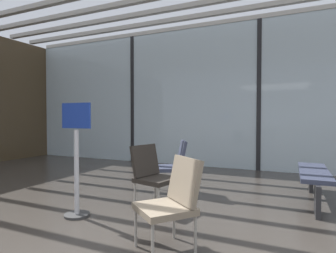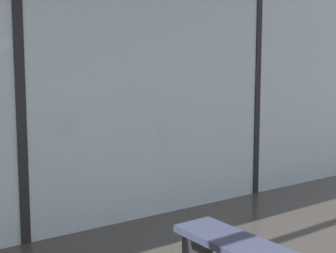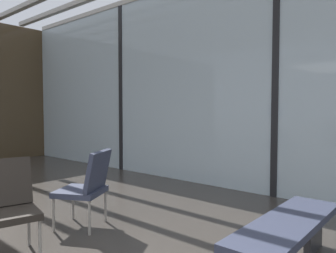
# 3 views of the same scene
# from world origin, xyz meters

# --- Properties ---
(glass_curtain_wall) EXTENTS (14.00, 0.08, 3.59)m
(glass_curtain_wall) POSITION_xyz_m (0.00, 5.20, 1.79)
(glass_curtain_wall) COLOR silver
(glass_curtain_wall) RESTS_ON ground
(window_mullion_0) EXTENTS (0.10, 0.12, 3.59)m
(window_mullion_0) POSITION_xyz_m (-3.50, 5.20, 1.79)
(window_mullion_0) COLOR black
(window_mullion_0) RESTS_ON ground
(window_mullion_1) EXTENTS (0.10, 0.12, 3.59)m
(window_mullion_1) POSITION_xyz_m (0.00, 5.20, 1.79)
(window_mullion_1) COLOR black
(window_mullion_1) RESTS_ON ground
(lounge_chair_0) EXTENTS (0.69, 0.67, 0.87)m
(lounge_chair_0) POSITION_xyz_m (-1.07, 2.55, 0.49)
(lounge_chair_0) COLOR #33384C
(lounge_chair_0) RESTS_ON ground
(lounge_chair_7) EXTENTS (0.62, 0.59, 0.87)m
(lounge_chair_7) POSITION_xyz_m (-1.02, 1.65, 0.49)
(lounge_chair_7) COLOR #28231E
(lounge_chair_7) RESTS_ON ground
(waiting_bench) EXTENTS (0.42, 1.70, 0.47)m
(waiting_bench) POSITION_xyz_m (1.06, 2.90, 0.36)
(waiting_bench) COLOR #33384C
(waiting_bench) RESTS_ON ground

